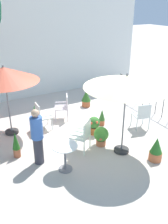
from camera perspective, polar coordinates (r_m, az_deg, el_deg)
name	(u,v)px	position (r m, az deg, el deg)	size (l,w,h in m)	color
ground_plane	(86,135)	(8.10, 0.52, -5.37)	(60.00, 60.00, 0.00)	beige
villa_facade	(36,34)	(11.19, -11.08, 17.41)	(10.22, 0.30, 5.45)	white
terrace_railing	(160,99)	(9.61, 17.37, 2.95)	(0.03, 5.11, 1.01)	black
patio_umbrella_0	(4,75)	(7.82, -18.14, 8.24)	(2.12, 2.12, 2.30)	#2D2D2D
patio_umbrella_1	(127,82)	(6.45, 9.87, 6.88)	(2.26, 2.26, 2.36)	#2D2D2D
cafe_table_0	(65,153)	(6.32, -4.47, -9.52)	(0.66, 0.66, 0.74)	white
patio_chair_0	(64,105)	(8.99, -4.78, 1.53)	(0.63, 0.63, 0.93)	silver
patio_chair_1	(142,114)	(8.48, 13.37, -0.54)	(0.59, 0.56, 0.93)	silver
patio_chair_2	(83,134)	(7.03, -0.29, -5.19)	(0.68, 0.68, 0.95)	white
patio_chair_3	(41,115)	(8.38, -9.95, -0.63)	(0.46, 0.51, 0.93)	silver
potted_plant_0	(101,135)	(7.43, 4.02, -5.48)	(0.45, 0.45, 0.60)	#CD7147
potted_plant_1	(156,150)	(7.03, 16.44, -8.38)	(0.36, 0.36, 0.70)	#C86A3F
potted_plant_2	(102,117)	(8.60, 4.19, -1.20)	(0.23, 0.23, 0.60)	#B25A38
potted_plant_3	(16,144)	(7.11, -15.56, -7.30)	(0.21, 0.21, 0.78)	#A35738
potted_plant_4	(94,125)	(8.02, 2.35, -2.96)	(0.39, 0.40, 0.61)	#B8622E
potted_plant_5	(35,113)	(9.06, -11.33, -0.26)	(0.28, 0.28, 0.62)	brown
potted_plant_6	(86,98)	(10.11, 0.49, 3.20)	(0.38, 0.38, 0.68)	#B15934
standing_person	(37,137)	(6.52, -10.81, -5.64)	(0.32, 0.32, 1.58)	#33333D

